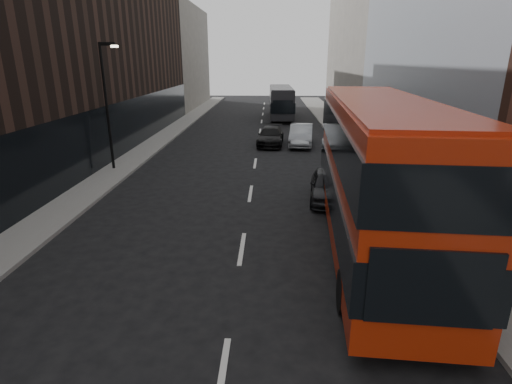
# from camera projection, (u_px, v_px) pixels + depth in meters

# --- Properties ---
(sidewalk_right) EXTENTS (3.00, 80.00, 0.15)m
(sidewalk_right) POSITION_uv_depth(u_px,v_px,m) (358.00, 147.00, 29.73)
(sidewalk_right) COLOR slate
(sidewalk_right) RESTS_ON ground
(sidewalk_left) EXTENTS (2.00, 80.00, 0.15)m
(sidewalk_left) POSITION_uv_depth(u_px,v_px,m) (152.00, 145.00, 30.26)
(sidewalk_left) COLOR slate
(sidewalk_left) RESTS_ON ground
(building_victorian) EXTENTS (6.50, 24.00, 21.00)m
(building_victorian) POSITION_uv_depth(u_px,v_px,m) (365.00, 27.00, 44.59)
(building_victorian) COLOR #68635B
(building_victorian) RESTS_ON ground
(building_left_mid) EXTENTS (5.00, 24.00, 14.00)m
(building_left_mid) POSITION_uv_depth(u_px,v_px,m) (121.00, 50.00, 32.94)
(building_left_mid) COLOR black
(building_left_mid) RESTS_ON ground
(building_left_far) EXTENTS (5.00, 20.00, 13.00)m
(building_left_far) POSITION_uv_depth(u_px,v_px,m) (179.00, 58.00, 53.95)
(building_left_far) COLOR #68635B
(building_left_far) RESTS_ON ground
(street_lamp) EXTENTS (1.06, 0.22, 7.00)m
(street_lamp) POSITION_uv_depth(u_px,v_px,m) (107.00, 98.00, 22.33)
(street_lamp) COLOR black
(street_lamp) RESTS_ON sidewalk_left
(red_bus) EXTENTS (3.87, 12.79, 5.09)m
(red_bus) POSITION_uv_depth(u_px,v_px,m) (376.00, 168.00, 13.21)
(red_bus) COLOR #9E2009
(red_bus) RESTS_ON ground
(grey_bus) EXTENTS (2.65, 10.56, 3.39)m
(grey_bus) POSITION_uv_depth(u_px,v_px,m) (281.00, 102.00, 44.27)
(grey_bus) COLOR black
(grey_bus) RESTS_ON ground
(car_a) EXTENTS (2.13, 4.33, 1.42)m
(car_a) POSITION_uv_depth(u_px,v_px,m) (329.00, 185.00, 18.51)
(car_a) COLOR black
(car_a) RESTS_ON ground
(car_b) EXTENTS (2.13, 4.94, 1.58)m
(car_b) POSITION_uv_depth(u_px,v_px,m) (301.00, 135.00, 30.36)
(car_b) COLOR gray
(car_b) RESTS_ON ground
(car_c) EXTENTS (2.19, 4.77, 1.35)m
(car_c) POSITION_uv_depth(u_px,v_px,m) (271.00, 136.00, 30.51)
(car_c) COLOR black
(car_c) RESTS_ON ground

